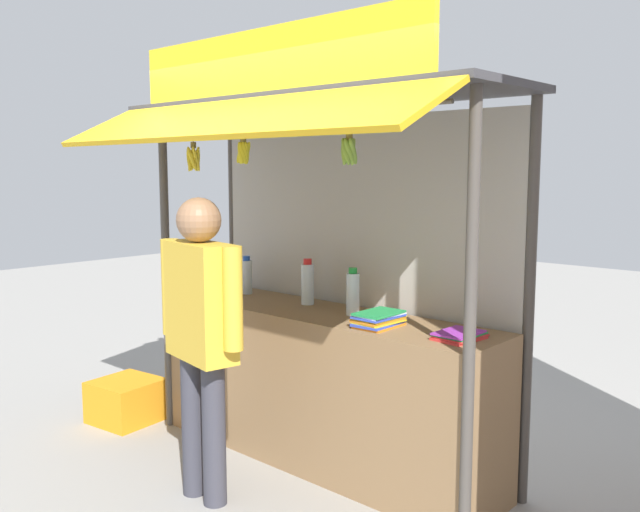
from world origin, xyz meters
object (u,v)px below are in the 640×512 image
at_px(banana_bunch_rightmost, 243,152).
at_px(water_bottle_back_right, 353,293).
at_px(magazine_stack_center, 205,292).
at_px(banana_bunch_inner_right, 349,151).
at_px(water_bottle_far_right, 247,276).
at_px(magazine_stack_far_left, 459,335).
at_px(banana_bunch_leftmost, 194,158).
at_px(vendor_person, 201,321).
at_px(plastic_crate, 126,401).
at_px(water_bottle_left, 308,283).
at_px(magazine_stack_front_left, 379,319).

bearing_deg(banana_bunch_rightmost, water_bottle_back_right, 41.72).
distance_m(water_bottle_back_right, magazine_stack_center, 1.15).
height_order(banana_bunch_inner_right, banana_bunch_rightmost, same).
distance_m(water_bottle_far_right, magazine_stack_far_left, 1.82).
height_order(banana_bunch_leftmost, vendor_person, banana_bunch_leftmost).
bearing_deg(banana_bunch_rightmost, plastic_crate, -176.39).
xyz_separation_m(water_bottle_left, water_bottle_back_right, (0.44, -0.06, -0.00)).
distance_m(magazine_stack_front_left, banana_bunch_inner_right, 0.98).
bearing_deg(vendor_person, water_bottle_left, -74.29).
xyz_separation_m(magazine_stack_far_left, banana_bunch_rightmost, (-1.28, -0.35, 0.97)).
xyz_separation_m(water_bottle_back_right, banana_bunch_leftmost, (-0.97, -0.44, 0.82)).
bearing_deg(magazine_stack_center, water_bottle_far_right, 71.37).
distance_m(water_bottle_left, magazine_stack_center, 0.76).
bearing_deg(water_bottle_far_right, magazine_stack_far_left, -4.17).
relative_size(magazine_stack_front_left, vendor_person, 0.17).
xyz_separation_m(water_bottle_left, magazine_stack_front_left, (0.74, -0.21, -0.10)).
height_order(water_bottle_far_right, banana_bunch_inner_right, banana_bunch_inner_right).
xyz_separation_m(water_bottle_far_right, banana_bunch_inner_right, (1.35, -0.49, 0.85)).
height_order(vendor_person, plastic_crate, vendor_person).
bearing_deg(water_bottle_left, magazine_stack_far_left, -6.73).
xyz_separation_m(water_bottle_back_right, banana_bunch_rightmost, (-0.49, -0.44, 0.85)).
distance_m(water_bottle_left, water_bottle_back_right, 0.44).
distance_m(banana_bunch_leftmost, plastic_crate, 1.94).
bearing_deg(vendor_person, magazine_stack_front_left, -121.14).
bearing_deg(magazine_stack_front_left, magazine_stack_center, -175.81).
height_order(magazine_stack_front_left, vendor_person, vendor_person).
xyz_separation_m(water_bottle_far_right, banana_bunch_leftmost, (0.06, -0.49, 0.83)).
xyz_separation_m(magazine_stack_front_left, banana_bunch_leftmost, (-1.27, -0.30, 0.91)).
bearing_deg(magazine_stack_front_left, plastic_crate, -169.70).
bearing_deg(magazine_stack_far_left, banana_bunch_rightmost, -164.58).
bearing_deg(plastic_crate, vendor_person, -14.81).
xyz_separation_m(magazine_stack_front_left, magazine_stack_center, (-1.43, -0.10, -0.01)).
bearing_deg(banana_bunch_rightmost, magazine_stack_center, 163.41).
xyz_separation_m(magazine_stack_center, plastic_crate, (-0.62, -0.27, -0.85)).
distance_m(water_bottle_left, banana_bunch_inner_right, 1.24).
distance_m(magazine_stack_center, vendor_person, 1.00).
height_order(water_bottle_back_right, banana_bunch_rightmost, banana_bunch_rightmost).
bearing_deg(water_bottle_left, banana_bunch_rightmost, -96.02).
relative_size(water_bottle_back_right, magazine_stack_center, 1.07).
distance_m(magazine_stack_front_left, banana_bunch_leftmost, 1.60).
relative_size(water_bottle_far_right, magazine_stack_center, 1.00).
bearing_deg(vendor_person, water_bottle_far_right, -43.72).
bearing_deg(vendor_person, magazine_stack_center, -28.92).
distance_m(water_bottle_left, vendor_person, 0.95).
relative_size(magazine_stack_far_left, magazine_stack_center, 1.05).
bearing_deg(banana_bunch_rightmost, vendor_person, -72.82).
bearing_deg(banana_bunch_rightmost, magazine_stack_far_left, 15.42).
bearing_deg(vendor_person, plastic_crate, -4.25).
bearing_deg(magazine_stack_far_left, banana_bunch_leftmost, -168.55).
relative_size(vendor_person, plastic_crate, 3.88).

